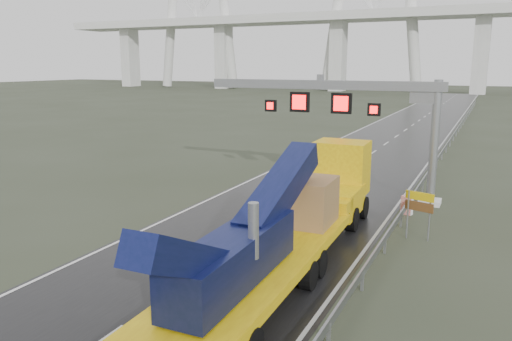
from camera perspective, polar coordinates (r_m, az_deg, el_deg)
The scene contains 7 objects.
ground at distance 17.34m, azimuth -13.24°, elevation -15.86°, with size 400.00×400.00×0.00m, color #303626.
road at distance 53.32m, azimuth 14.64°, elevation 2.99°, with size 11.00×200.00×0.02m, color black.
guardrail at distance 42.58m, azimuth 20.12°, elevation 1.39°, with size 0.20×140.00×1.40m, color gray, non-canonical shape.
sign_gantry at distance 30.86m, azimuth 11.02°, elevation 7.34°, with size 14.90×1.20×7.42m.
heavy_haul_truck at distance 20.39m, azimuth 4.37°, elevation -5.50°, with size 3.55×20.82×4.87m.
exit_sign_pair at distance 24.24m, azimuth 18.14°, elevation -3.86°, with size 1.32×0.44×2.33m.
striped_barrier at distance 28.43m, azimuth 16.86°, elevation -3.82°, with size 0.60×0.32×1.02m, color red.
Camera 1 is at (9.88, -11.78, 8.01)m, focal length 35.00 mm.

